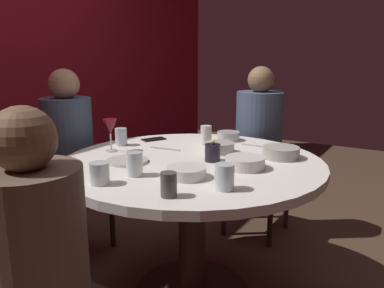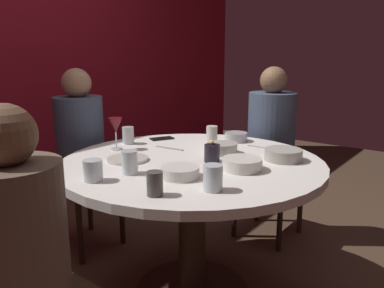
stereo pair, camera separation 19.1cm
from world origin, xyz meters
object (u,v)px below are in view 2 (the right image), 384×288
seated_diner_right (271,135)px  cell_phone (162,139)px  bowl_serving_large (236,137)px  bowl_salad_center (283,155)px  seated_diner_left (15,236)px  candle_holder (212,153)px  cup_by_left_diner (130,162)px  cup_center_front (155,184)px  cup_far_edge (93,170)px  cup_beside_wine (212,136)px  bowl_small_white (180,172)px  bowl_sauce_side (222,148)px  seated_diner_back (80,141)px  wine_glass (116,126)px  bowl_rice_portion (242,164)px  dinner_plate (128,159)px  dining_table (192,190)px  cup_by_right_diner (128,135)px  cup_near_candle (213,178)px

seated_diner_right → cell_phone: size_ratio=8.43×
bowl_serving_large → bowl_salad_center: 0.47m
seated_diner_left → bowl_salad_center: bearing=-17.1°
candle_holder → cup_by_left_diner: 0.42m
cup_center_front → cup_far_edge: size_ratio=1.03×
bowl_serving_large → cup_beside_wine: size_ratio=1.21×
seated_diner_right → bowl_small_white: 1.15m
bowl_sauce_side → cup_beside_wine: bearing=51.0°
seated_diner_left → candle_holder: (0.95, -0.10, 0.09)m
bowl_small_white → cup_by_left_diner: (-0.09, 0.21, 0.03)m
seated_diner_back → wine_glass: (-0.08, -0.43, 0.15)m
bowl_rice_portion → cup_by_left_diner: 0.50m
seated_diner_left → cup_by_left_diner: (0.57, 0.08, 0.10)m
seated_diner_back → cup_by_left_diner: 0.89m
cell_phone → bowl_sauce_side: size_ratio=0.89×
wine_glass → cup_far_edge: size_ratio=1.96×
bowl_salad_center → cup_by_left_diner: 0.76m
dinner_plate → cup_far_edge: 0.33m
wine_glass → cup_by_left_diner: wine_glass is taller
bowl_salad_center → cup_by_left_diner: bearing=144.3°
wine_glass → cell_phone: (0.35, -0.02, -0.12)m
bowl_salad_center → cup_by_left_diner: (-0.61, 0.44, 0.02)m
dining_table → seated_diner_back: size_ratio=1.11×
cup_by_right_diner → bowl_salad_center: bearing=-76.6°
dining_table → seated_diner_left: size_ratio=1.16×
bowl_rice_portion → cup_by_right_diner: bearing=85.8°
candle_holder → bowl_salad_center: bearing=-48.4°
bowl_small_white → cup_beside_wine: bearing=21.8°
dinner_plate → cup_by_left_diner: 0.23m
seated_diner_right → cup_far_edge: size_ratio=13.15×
bowl_sauce_side → cup_near_candle: 0.58m
bowl_salad_center → cup_far_edge: (-0.77, 0.49, 0.02)m
bowl_small_white → cup_near_candle: size_ratio=1.62×
bowl_salad_center → cup_center_front: 0.77m
dining_table → bowl_small_white: 0.34m
cup_by_right_diner → bowl_small_white: bearing=-116.0°
seated_diner_right → cup_near_candle: seated_diner_right is taller
bowl_sauce_side → cup_by_left_diner: cup_by_left_diner is taller
candle_holder → cup_by_right_diner: 0.61m
cup_by_right_diner → wine_glass: bearing=-160.3°
bowl_sauce_side → cup_near_candle: size_ratio=1.54×
cup_by_left_diner → candle_holder: bearing=-24.9°
candle_holder → wine_glass: bearing=101.0°
cup_center_front → dinner_plate: bearing=57.6°
dinner_plate → bowl_serving_large: 0.73m
bowl_small_white → seated_diner_left: bearing=168.9°
bowl_serving_large → cup_by_right_diner: cup_by_right_diner is taller
cup_beside_wine → candle_holder: bearing=-145.4°
seated_diner_left → cup_near_candle: (0.61, -0.33, 0.10)m
candle_holder → seated_diner_back: bearing=91.7°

